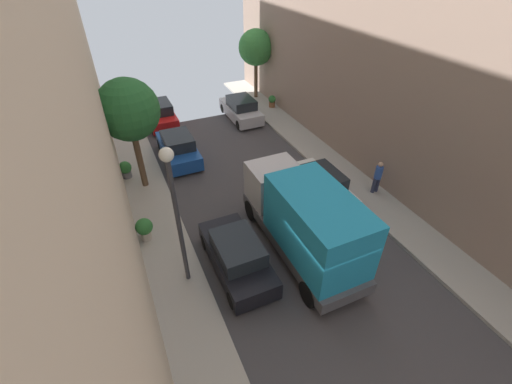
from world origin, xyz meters
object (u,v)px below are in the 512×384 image
(parked_car_left_3, at_px, (160,114))
(street_tree_1, at_px, (256,48))
(parked_car_left_2, at_px, (178,148))
(lamp_post, at_px, (175,201))
(potted_plant_3, at_px, (125,169))
(parked_car_left_1, at_px, (237,256))
(potted_plant_0, at_px, (144,228))
(potted_plant_2, at_px, (272,101))
(delivery_truck, at_px, (304,219))
(street_tree_0, at_px, (128,110))
(pedestrian, at_px, (378,176))
(parked_car_right_1, at_px, (320,186))
(parked_car_right_2, at_px, (241,109))

(parked_car_left_3, distance_m, street_tree_1, 8.71)
(parked_car_left_2, relative_size, street_tree_1, 0.83)
(parked_car_left_2, bearing_deg, parked_car_left_3, 90.00)
(parked_car_left_2, bearing_deg, lamp_post, -102.05)
(potted_plant_3, bearing_deg, parked_car_left_1, -69.47)
(potted_plant_0, distance_m, potted_plant_3, 5.20)
(parked_car_left_1, relative_size, potted_plant_2, 4.81)
(parked_car_left_3, bearing_deg, delivery_truck, -79.54)
(delivery_truck, bearing_deg, potted_plant_2, 68.21)
(potted_plant_2, bearing_deg, potted_plant_0, -136.70)
(street_tree_0, distance_m, lamp_post, 6.85)
(pedestrian, xyz_separation_m, potted_plant_3, (-11.17, 6.49, -0.44))
(street_tree_0, height_order, street_tree_1, street_tree_0)
(parked_car_left_2, relative_size, parked_car_right_1, 1.00)
(parked_car_right_1, distance_m, pedestrian, 2.86)
(pedestrian, height_order, potted_plant_2, pedestrian)
(parked_car_right_1, distance_m, lamp_post, 8.27)
(delivery_truck, xyz_separation_m, potted_plant_3, (-5.77, 8.46, -1.15))
(parked_car_right_1, relative_size, potted_plant_3, 4.60)
(pedestrian, bearing_deg, lamp_post, -171.60)
(parked_car_right_1, bearing_deg, potted_plant_2, 75.57)
(parked_car_left_1, height_order, street_tree_1, street_tree_1)
(parked_car_right_2, height_order, pedestrian, pedestrian)
(potted_plant_2, bearing_deg, street_tree_1, 95.88)
(street_tree_1, bearing_deg, street_tree_0, -139.19)
(delivery_truck, relative_size, street_tree_0, 1.20)
(parked_car_left_2, relative_size, potted_plant_2, 4.81)
(street_tree_0, height_order, potted_plant_2, street_tree_0)
(delivery_truck, distance_m, potted_plant_2, 14.89)
(pedestrian, relative_size, potted_plant_0, 1.69)
(street_tree_0, xyz_separation_m, potted_plant_2, (10.52, 6.47, -3.60))
(street_tree_1, bearing_deg, parked_car_right_2, -129.31)
(parked_car_left_2, distance_m, street_tree_1, 10.93)
(parked_car_right_1, xyz_separation_m, street_tree_1, (2.56, 13.32, 3.17))
(parked_car_left_2, distance_m, pedestrian, 10.99)
(parked_car_right_2, distance_m, street_tree_0, 10.23)
(potted_plant_2, bearing_deg, delivery_truck, -111.79)
(potted_plant_3, distance_m, lamp_post, 8.65)
(potted_plant_0, relative_size, potted_plant_3, 1.12)
(street_tree_0, bearing_deg, delivery_truck, -55.59)
(parked_car_right_2, relative_size, street_tree_1, 0.83)
(delivery_truck, bearing_deg, pedestrian, 20.09)
(potted_plant_3, bearing_deg, street_tree_0, -56.44)
(parked_car_left_2, xyz_separation_m, parked_car_left_3, (0.00, 5.23, 0.00))
(street_tree_1, bearing_deg, parked_car_right_1, -100.89)
(potted_plant_0, distance_m, lamp_post, 4.26)
(parked_car_left_1, xyz_separation_m, parked_car_left_2, (0.00, 9.14, 0.00))
(street_tree_0, height_order, potted_plant_0, street_tree_0)
(pedestrian, relative_size, street_tree_1, 0.34)
(street_tree_1, bearing_deg, parked_car_left_1, -116.56)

